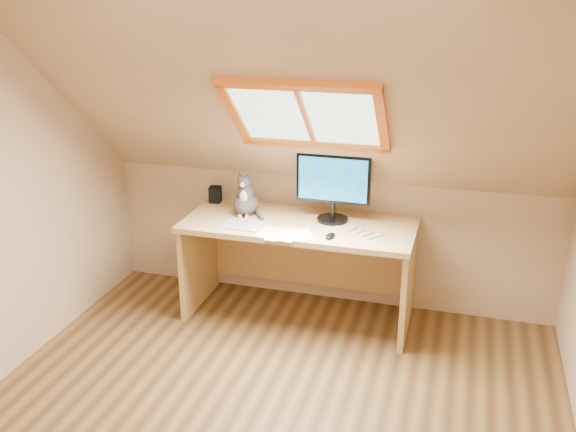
% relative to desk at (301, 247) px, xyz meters
% --- Properties ---
extents(ground, '(3.50, 3.50, 0.00)m').
position_rel_desk_xyz_m(ground, '(0.13, -1.45, -0.54)').
color(ground, brown).
rests_on(ground, ground).
extents(room_shell, '(3.52, 3.52, 2.41)m').
position_rel_desk_xyz_m(room_shell, '(0.13, -1.54, 0.89)').
color(room_shell, tan).
rests_on(room_shell, ground).
extents(desk, '(1.68, 0.74, 0.77)m').
position_rel_desk_xyz_m(desk, '(0.00, 0.00, 0.00)').
color(desk, tan).
rests_on(desk, ground).
extents(monitor, '(0.54, 0.23, 0.50)m').
position_rel_desk_xyz_m(monitor, '(0.23, 0.02, 0.52)').
color(monitor, black).
rests_on(monitor, desk).
extents(cat, '(0.21, 0.25, 0.35)m').
position_rel_desk_xyz_m(cat, '(-0.43, -0.03, 0.35)').
color(cat, '#45403D').
rests_on(cat, desk).
extents(desk_speaker, '(0.10, 0.10, 0.13)m').
position_rel_desk_xyz_m(desk_speaker, '(-0.76, 0.18, 0.29)').
color(desk_speaker, black).
rests_on(desk_speaker, desk).
extents(graphics_tablet, '(0.30, 0.23, 0.01)m').
position_rel_desk_xyz_m(graphics_tablet, '(-0.36, -0.26, 0.24)').
color(graphics_tablet, '#B2B2B7').
rests_on(graphics_tablet, desk).
extents(mouse, '(0.08, 0.11, 0.03)m').
position_rel_desk_xyz_m(mouse, '(0.29, -0.31, 0.25)').
color(mouse, black).
rests_on(mouse, desk).
extents(papers, '(0.35, 0.30, 0.01)m').
position_rel_desk_xyz_m(papers, '(-0.07, -0.33, 0.23)').
color(papers, white).
rests_on(papers, desk).
extents(cables, '(0.51, 0.26, 0.01)m').
position_rel_desk_xyz_m(cables, '(0.40, -0.19, 0.23)').
color(cables, silver).
rests_on(cables, desk).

